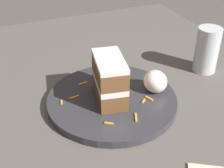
{
  "coord_description": "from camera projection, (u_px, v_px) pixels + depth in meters",
  "views": [
    {
      "loc": [
        -0.51,
        0.26,
        0.46
      ],
      "look_at": [
        0.01,
        0.04,
        0.09
      ],
      "focal_mm": 50.0,
      "sensor_mm": 36.0,
      "label": 1
    }
  ],
  "objects": [
    {
      "name": "drinking_glass",
      "position": [
        206.0,
        53.0,
        0.81
      ],
      "size": [
        0.06,
        0.06,
        0.12
      ],
      "color": "silver",
      "rests_on": "dining_table"
    },
    {
      "name": "dining_table",
      "position": [
        129.0,
        110.0,
        0.72
      ],
      "size": [
        1.16,
        0.84,
        0.04
      ],
      "primitive_type": "cube",
      "color": "#56514C",
      "rests_on": "ground"
    },
    {
      "name": "carrot_shreds_scatter",
      "position": [
        110.0,
        100.0,
        0.69
      ],
      "size": [
        0.18,
        0.19,
        0.0
      ],
      "color": "orange",
      "rests_on": "plate"
    },
    {
      "name": "cake_slice",
      "position": [
        110.0,
        79.0,
        0.67
      ],
      "size": [
        0.12,
        0.08,
        0.1
      ],
      "rotation": [
        0.0,
        0.0,
        4.53
      ],
      "color": "brown",
      "rests_on": "plate"
    },
    {
      "name": "cream_dollop",
      "position": [
        156.0,
        82.0,
        0.7
      ],
      "size": [
        0.06,
        0.05,
        0.05
      ],
      "primitive_type": "ellipsoid",
      "color": "white",
      "rests_on": "plate"
    },
    {
      "name": "ground_plane",
      "position": [
        128.0,
        117.0,
        0.73
      ],
      "size": [
        6.0,
        6.0,
        0.0
      ],
      "primitive_type": "plane",
      "color": "#4C4742",
      "rests_on": "ground"
    },
    {
      "name": "orange_garnish",
      "position": [
        116.0,
        72.0,
        0.79
      ],
      "size": [
        0.05,
        0.05,
        0.01
      ],
      "primitive_type": "cylinder",
      "color": "orange",
      "rests_on": "plate"
    },
    {
      "name": "plate",
      "position": [
        112.0,
        100.0,
        0.7
      ],
      "size": [
        0.29,
        0.29,
        0.02
      ],
      "primitive_type": "cylinder",
      "color": "#333338",
      "rests_on": "dining_table"
    }
  ]
}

